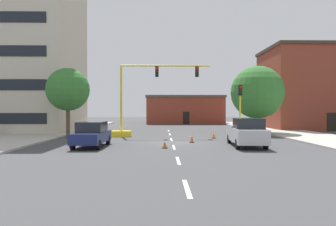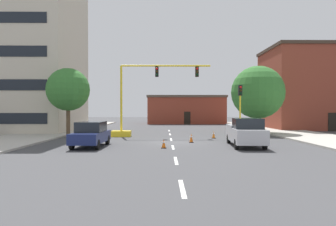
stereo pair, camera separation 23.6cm
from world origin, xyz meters
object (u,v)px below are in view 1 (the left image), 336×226
object	(u,v)px
traffic_light_pole_right	(240,99)
traffic_signal_gantry	(134,113)
traffic_cone_roadside_c	(165,144)
pickup_truck_silver	(246,132)
sedan_navy_near_left	(92,134)
tree_left_near	(68,90)
tree_right_mid	(257,92)
traffic_cone_roadside_a	(214,135)
traffic_cone_roadside_b	(192,138)

from	to	relation	value
traffic_light_pole_right	traffic_signal_gantry	bearing A→B (deg)	171.56
traffic_cone_roadside_c	pickup_truck_silver	bearing A→B (deg)	9.61
sedan_navy_near_left	traffic_cone_roadside_c	bearing A→B (deg)	-8.94
tree_left_near	tree_right_mid	world-z (taller)	tree_right_mid
traffic_signal_gantry	tree_right_mid	size ratio (longest dim) A/B	1.31
traffic_signal_gantry	sedan_navy_near_left	distance (m)	8.46
tree_right_mid	sedan_navy_near_left	size ratio (longest dim) A/B	1.58
traffic_cone_roadside_a	traffic_cone_roadside_b	size ratio (longest dim) A/B	0.93
tree_left_near	traffic_cone_roadside_b	xyz separation A→B (m)	(11.06, -4.73, -4.07)
tree_right_mid	traffic_cone_roadside_b	size ratio (longest dim) A/B	10.01
traffic_light_pole_right	tree_left_near	size ratio (longest dim) A/B	0.75
pickup_truck_silver	traffic_cone_roadside_c	xyz separation A→B (m)	(-5.73, -0.97, -0.67)
tree_right_mid	sedan_navy_near_left	distance (m)	18.96
traffic_light_pole_right	tree_right_mid	distance (m)	5.47
sedan_navy_near_left	traffic_cone_roadside_b	distance (m)	7.70
traffic_signal_gantry	traffic_light_pole_right	bearing A→B (deg)	-8.44
traffic_signal_gantry	traffic_light_pole_right	size ratio (longest dim) A/B	1.96
traffic_cone_roadside_b	sedan_navy_near_left	bearing A→B (deg)	-159.40
sedan_navy_near_left	tree_left_near	bearing A→B (deg)	117.51
traffic_light_pole_right	traffic_cone_roadside_c	bearing A→B (deg)	-133.17
traffic_signal_gantry	tree_left_near	world-z (taller)	traffic_signal_gantry
traffic_cone_roadside_b	traffic_cone_roadside_c	size ratio (longest dim) A/B	1.17
tree_right_mid	sedan_navy_near_left	xyz separation A→B (m)	(-14.95, -11.11, -3.51)
tree_left_near	tree_right_mid	size ratio (longest dim) A/B	0.89
traffic_cone_roadside_a	sedan_navy_near_left	bearing A→B (deg)	-146.86
sedan_navy_near_left	traffic_cone_roadside_b	size ratio (longest dim) A/B	6.35
pickup_truck_silver	sedan_navy_near_left	world-z (taller)	pickup_truck_silver
pickup_truck_silver	traffic_cone_roadside_b	distance (m)	4.43
traffic_light_pole_right	traffic_cone_roadside_c	world-z (taller)	traffic_light_pole_right
tree_right_mid	traffic_cone_roadside_a	distance (m)	8.38
traffic_light_pole_right	traffic_cone_roadside_c	xyz separation A→B (m)	(-6.94, -7.40, -3.23)
tree_right_mid	traffic_light_pole_right	bearing A→B (deg)	-123.41
traffic_signal_gantry	tree_right_mid	xyz separation A→B (m)	(12.76, 3.05, 2.13)
traffic_light_pole_right	pickup_truck_silver	world-z (taller)	traffic_light_pole_right
tree_left_near	sedan_navy_near_left	bearing A→B (deg)	-62.49
tree_left_near	pickup_truck_silver	size ratio (longest dim) A/B	1.16
tree_right_mid	traffic_cone_roadside_c	xyz separation A→B (m)	(-9.91, -11.90, -4.09)
sedan_navy_near_left	traffic_cone_roadside_c	xyz separation A→B (m)	(5.04, -0.79, -0.59)
sedan_navy_near_left	traffic_cone_roadside_a	xyz separation A→B (m)	(9.50, 6.21, -0.56)
traffic_signal_gantry	pickup_truck_silver	xyz separation A→B (m)	(8.57, -7.88, -1.29)
traffic_cone_roadside_a	tree_right_mid	bearing A→B (deg)	41.98
sedan_navy_near_left	traffic_cone_roadside_c	distance (m)	5.14
pickup_truck_silver	traffic_cone_roadside_b	xyz separation A→B (m)	(-3.58, 2.52, -0.62)
tree_left_near	pickup_truck_silver	distance (m)	16.70
pickup_truck_silver	traffic_cone_roadside_a	distance (m)	6.19
traffic_signal_gantry	traffic_light_pole_right	world-z (taller)	traffic_signal_gantry
traffic_signal_gantry	traffic_cone_roadside_c	distance (m)	9.50
traffic_cone_roadside_b	traffic_cone_roadside_a	bearing A→B (deg)	56.54
traffic_cone_roadside_c	traffic_light_pole_right	bearing A→B (deg)	46.83
traffic_cone_roadside_a	traffic_cone_roadside_c	size ratio (longest dim) A/B	1.09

